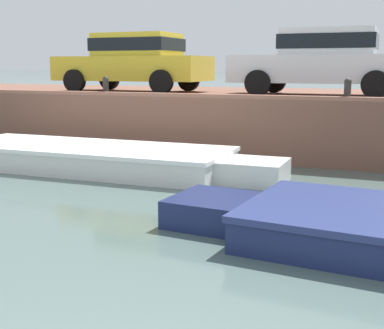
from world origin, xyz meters
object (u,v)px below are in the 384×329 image
at_px(car_left_inner_white, 324,59).
at_px(mooring_bollard_mid, 348,88).
at_px(boat_moored_west_white, 101,158).
at_px(car_leftmost_yellow, 135,60).
at_px(mooring_bollard_west, 106,85).

height_order(car_left_inner_white, mooring_bollard_mid, car_left_inner_white).
bearing_deg(mooring_bollard_mid, boat_moored_west_white, -155.05).
xyz_separation_m(car_leftmost_yellow, mooring_bollard_mid, (5.78, -1.75, -0.61)).
height_order(car_leftmost_yellow, mooring_bollard_mid, car_leftmost_yellow).
height_order(mooring_bollard_west, mooring_bollard_mid, same).
distance_m(car_left_inner_white, mooring_bollard_mid, 2.00).
bearing_deg(mooring_bollard_west, car_left_inner_white, 19.68).
distance_m(car_leftmost_yellow, mooring_bollard_west, 1.85).
bearing_deg(mooring_bollard_west, car_leftmost_yellow, 94.31).
xyz_separation_m(boat_moored_west_white, car_left_inner_white, (3.77, 3.86, 2.00)).
distance_m(boat_moored_west_white, mooring_bollard_west, 2.76).
relative_size(boat_moored_west_white, car_left_inner_white, 1.67).
distance_m(car_leftmost_yellow, car_left_inner_white, 5.02).
distance_m(car_leftmost_yellow, mooring_bollard_mid, 6.07).
distance_m(boat_moored_west_white, mooring_bollard_mid, 5.19).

